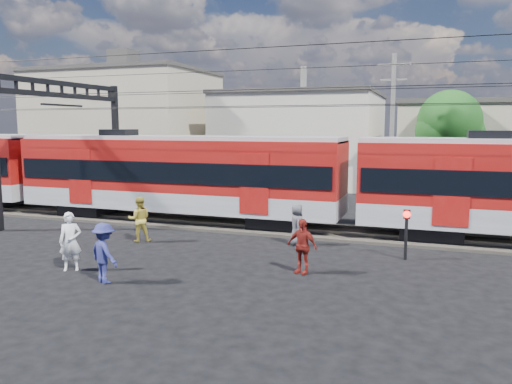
# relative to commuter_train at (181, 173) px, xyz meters

# --- Properties ---
(ground) EXTENTS (120.00, 120.00, 0.00)m
(ground) POSITION_rel_commuter_train_xyz_m (3.23, -8.00, -2.40)
(ground) COLOR black
(ground) RESTS_ON ground
(track_bed) EXTENTS (70.00, 3.40, 0.12)m
(track_bed) POSITION_rel_commuter_train_xyz_m (3.23, 0.00, -2.34)
(track_bed) COLOR #2D2823
(track_bed) RESTS_ON ground
(rail_near) EXTENTS (70.00, 0.12, 0.12)m
(rail_near) POSITION_rel_commuter_train_xyz_m (3.23, -0.75, -2.22)
(rail_near) COLOR #59544C
(rail_near) RESTS_ON track_bed
(rail_far) EXTENTS (70.00, 0.12, 0.12)m
(rail_far) POSITION_rel_commuter_train_xyz_m (3.23, 0.75, -2.22)
(rail_far) COLOR #59544C
(rail_far) RESTS_ON track_bed
(commuter_train) EXTENTS (50.30, 3.08, 4.17)m
(commuter_train) POSITION_rel_commuter_train_xyz_m (0.00, 0.00, 0.00)
(commuter_train) COLOR black
(commuter_train) RESTS_ON ground
(catenary) EXTENTS (70.00, 9.30, 7.52)m
(catenary) POSITION_rel_commuter_train_xyz_m (-5.42, -0.00, 2.73)
(catenary) COLOR black
(catenary) RESTS_ON ground
(building_west) EXTENTS (14.28, 10.20, 9.30)m
(building_west) POSITION_rel_commuter_train_xyz_m (-13.77, 16.00, 2.25)
(building_west) COLOR tan
(building_west) RESTS_ON ground
(building_midwest) EXTENTS (12.24, 12.24, 7.30)m
(building_midwest) POSITION_rel_commuter_train_xyz_m (1.23, 19.00, 1.25)
(building_midwest) COLOR #B8B2A1
(building_midwest) RESTS_ON ground
(utility_pole_mid) EXTENTS (1.80, 0.24, 8.50)m
(utility_pole_mid) POSITION_rel_commuter_train_xyz_m (9.23, 7.00, 2.13)
(utility_pole_mid) COLOR slate
(utility_pole_mid) RESTS_ON ground
(tree_near) EXTENTS (3.82, 3.64, 6.72)m
(tree_near) POSITION_rel_commuter_train_xyz_m (12.42, 10.09, 2.26)
(tree_near) COLOR #382619
(tree_near) RESTS_ON ground
(pedestrian_a) EXTENTS (0.83, 0.76, 1.91)m
(pedestrian_a) POSITION_rel_commuter_train_xyz_m (0.45, -8.44, -1.45)
(pedestrian_a) COLOR silver
(pedestrian_a) RESTS_ON ground
(pedestrian_b) EXTENTS (1.12, 1.06, 1.84)m
(pedestrian_b) POSITION_rel_commuter_train_xyz_m (0.33, -4.22, -1.48)
(pedestrian_b) COLOR gold
(pedestrian_b) RESTS_ON ground
(pedestrian_c) EXTENTS (1.35, 1.09, 1.82)m
(pedestrian_c) POSITION_rel_commuter_train_xyz_m (2.28, -9.17, -1.49)
(pedestrian_c) COLOR navy
(pedestrian_c) RESTS_ON ground
(pedestrian_d) EXTENTS (1.12, 0.70, 1.77)m
(pedestrian_d) POSITION_rel_commuter_train_xyz_m (7.60, -6.30, -1.52)
(pedestrian_d) COLOR maroon
(pedestrian_d) RESTS_ON ground
(pedestrian_e) EXTENTS (0.81, 0.95, 1.64)m
(pedestrian_e) POSITION_rel_commuter_train_xyz_m (6.49, -2.73, -1.58)
(pedestrian_e) COLOR #4D4C51
(pedestrian_e) RESTS_ON ground
(crossing_signal) EXTENTS (0.26, 0.26, 1.78)m
(crossing_signal) POSITION_rel_commuter_train_xyz_m (10.62, -3.51, -1.17)
(crossing_signal) COLOR black
(crossing_signal) RESTS_ON ground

